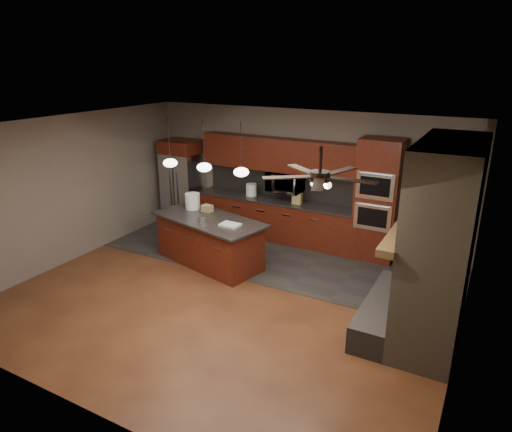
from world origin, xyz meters
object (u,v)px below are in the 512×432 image
Objects in this scene: white_bucket at (193,201)px; cardboard_box at (207,208)px; microwave at (285,182)px; kitchen_island at (209,241)px; paint_can at (202,218)px; counter_box at (297,199)px; paint_tray at (230,225)px; oven_tower at (378,201)px; counter_bucket at (251,190)px; refrigerator at (183,182)px.

white_bucket reaches higher than cardboard_box.
microwave is 2.13m from kitchen_island.
paint_can is 0.78× the size of counter_box.
oven_tower is at bearing 43.32° from paint_tray.
kitchen_island is 0.93m from white_bucket.
counter_box is at bearing -178.52° from oven_tower.
oven_tower reaches higher than paint_can.
cardboard_box is at bearing -97.81° from counter_bucket.
white_bucket is at bearing -156.94° from oven_tower.
microwave is 2.33× the size of white_bucket.
microwave is 0.30× the size of kitchen_island.
paint_tray is (1.18, -0.49, -0.14)m from white_bucket.
counter_bucket is (-0.04, 1.95, 0.06)m from paint_can.
white_bucket is (1.25, -1.34, 0.08)m from refrigerator.
microwave reaches higher than counter_bucket.
white_bucket is 0.80m from paint_can.
oven_tower is at bearing 23.06° from white_bucket.
cardboard_box is (-2.97, -1.43, -0.21)m from oven_tower.
white_bucket is at bearing -46.86° from refrigerator.
paint_tray reaches higher than kitchen_island.
microwave is 2.62m from refrigerator.
oven_tower is 3.25× the size of microwave.
refrigerator is at bearing -179.07° from oven_tower.
white_bucket reaches higher than counter_bucket.
oven_tower is 11.57× the size of cardboard_box.
counter_box is (1.12, -0.05, -0.03)m from counter_bucket.
counter_bucket is (1.81, 0.08, 0.04)m from refrigerator.
counter_bucket is at bearing 172.99° from counter_box.
kitchen_island is at bearing -88.14° from counter_bucket.
paint_tray is 0.95m from cardboard_box.
kitchen_island is 11.34× the size of counter_box.
kitchen_island is 9.05× the size of counter_bucket.
paint_tray is (0.58, 0.04, -0.04)m from paint_can.
oven_tower is 3.61m from white_bucket.
paint_tray is 2.01m from counter_bucket.
refrigerator is at bearing -177.11° from microwave.
microwave reaches higher than white_bucket.
refrigerator is 3.04m from paint_tray.
paint_can is at bearing -110.62° from microwave.
white_bucket is (-0.61, 0.34, 0.61)m from kitchen_island.
counter_bucket is (0.20, 1.43, 0.05)m from cardboard_box.
oven_tower is 3.35m from paint_can.
oven_tower is at bearing -1.66° from microwave.
refrigerator reaches higher than white_bucket.
counter_box is (1.07, 1.71, 0.54)m from kitchen_island.
microwave is (-1.98, 0.06, 0.11)m from oven_tower.
kitchen_island is (1.86, -1.68, -0.53)m from refrigerator.
refrigerator is 9.70× the size of cardboard_box.
refrigerator is 12.07× the size of paint_can.
white_bucket reaches higher than paint_can.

